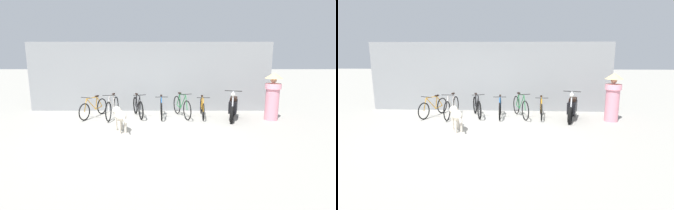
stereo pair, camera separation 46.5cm
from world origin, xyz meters
TOP-DOWN VIEW (x-y plane):
  - ground_plane at (0.00, 0.00)m, footprint 60.00×60.00m
  - shop_wall_back at (0.00, 3.26)m, footprint 9.82×0.20m
  - bicycle_0 at (-2.03, 2.11)m, footprint 0.66×1.61m
  - bicycle_1 at (-1.31, 2.00)m, footprint 0.46×1.75m
  - bicycle_2 at (-0.38, 2.18)m, footprint 0.62×1.56m
  - bicycle_3 at (0.49, 2.10)m, footprint 0.46×1.60m
  - bicycle_4 at (1.26, 2.15)m, footprint 0.63×1.67m
  - bicycle_5 at (2.03, 2.16)m, footprint 0.46×1.69m
  - motorcycle at (3.10, 1.82)m, footprint 0.70×1.75m
  - stray_dog at (-0.74, 0.36)m, footprint 0.64×1.08m
  - person_in_robes at (4.44, 1.71)m, footprint 0.77×0.77m

SIDE VIEW (x-z plane):
  - ground_plane at x=0.00m, z-range 0.00..0.00m
  - bicycle_5 at x=2.03m, z-range -0.07..0.74m
  - bicycle_0 at x=-2.03m, z-range -0.07..0.74m
  - bicycle_3 at x=0.49m, z-range -0.07..0.76m
  - bicycle_2 at x=-0.38m, z-range -0.08..0.80m
  - bicycle_1 at x=-1.31m, z-range -0.08..0.83m
  - bicycle_4 at x=1.26m, z-range -0.08..0.84m
  - motorcycle at x=3.10m, z-range -0.12..0.97m
  - stray_dog at x=-0.74m, z-range 0.13..0.84m
  - person_in_robes at x=4.44m, z-range 0.06..1.76m
  - shop_wall_back at x=0.00m, z-range 0.00..2.79m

